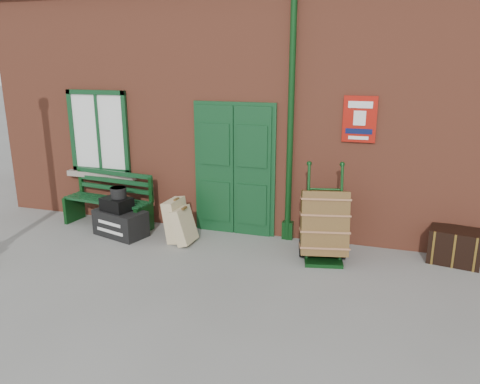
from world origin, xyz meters
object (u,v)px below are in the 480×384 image
at_px(porter_trolley, 324,224).
at_px(dark_trunk, 455,246).
at_px(bench, 110,198).
at_px(houdini_trunk, 121,223).

height_order(porter_trolley, dark_trunk, porter_trolley).
bearing_deg(dark_trunk, porter_trolley, -156.68).
relative_size(bench, dark_trunk, 2.36).
bearing_deg(porter_trolley, houdini_trunk, 169.11).
distance_m(bench, houdini_trunk, 0.66).
xyz_separation_m(bench, houdini_trunk, (0.45, -0.40, -0.29)).
distance_m(bench, porter_trolley, 3.90).
height_order(houdini_trunk, dark_trunk, dark_trunk).
bearing_deg(dark_trunk, houdini_trunk, -164.27).
bearing_deg(houdini_trunk, dark_trunk, 21.80).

